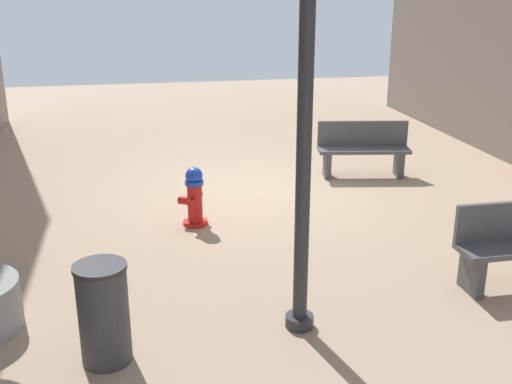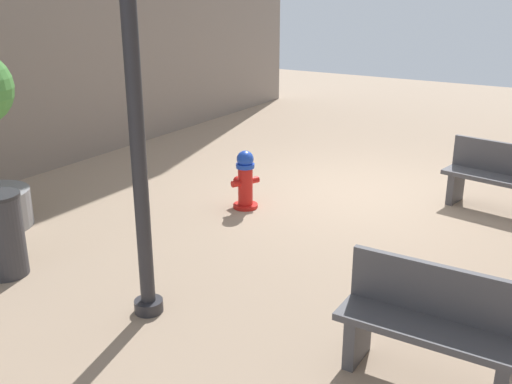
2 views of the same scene
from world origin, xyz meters
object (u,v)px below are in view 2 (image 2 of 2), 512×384
fire_hydrant (245,179)px  street_lamp (132,57)px  bench_far (432,325)px  bench_near (503,178)px  trash_bin (3,235)px

fire_hydrant → street_lamp: size_ratio=0.21×
fire_hydrant → bench_far: (-3.34, 2.51, 0.07)m
bench_far → street_lamp: bearing=8.5°
bench_near → bench_far: bearing=92.8°
trash_bin → bench_near: bearing=-131.1°
fire_hydrant → bench_far: bench_far is taller
fire_hydrant → trash_bin: size_ratio=0.89×
street_lamp → trash_bin: size_ratio=4.19×
bench_far → trash_bin: 4.49m
bench_near → street_lamp: size_ratio=0.41×
street_lamp → trash_bin: street_lamp is taller
bench_near → street_lamp: bearing=62.7°
street_lamp → fire_hydrant: bearing=-75.8°
fire_hydrant → trash_bin: (1.11, 3.11, 0.05)m
bench_near → trash_bin: 6.45m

